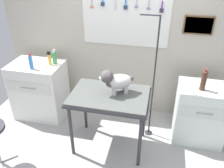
% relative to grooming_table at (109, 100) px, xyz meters
% --- Properties ---
extents(ground, '(4.40, 4.00, 0.04)m').
position_rel_grooming_table_xyz_m(ground, '(0.05, -0.31, -0.79)').
color(ground, '#A5A5A4').
extents(rear_wall_panel, '(4.00, 0.11, 2.30)m').
position_rel_grooming_table_xyz_m(rear_wall_panel, '(0.05, 0.97, 0.39)').
color(rear_wall_panel, '#BBB3A3').
rests_on(rear_wall_panel, ground).
extents(grooming_table, '(1.02, 0.68, 0.86)m').
position_rel_grooming_table_xyz_m(grooming_table, '(0.00, 0.00, 0.00)').
color(grooming_table, '#2D2D33').
rests_on(grooming_table, ground).
extents(grooming_arm, '(0.30, 0.11, 1.79)m').
position_rel_grooming_table_xyz_m(grooming_arm, '(0.52, 0.36, 0.07)').
color(grooming_arm, '#2D2D33').
rests_on(grooming_arm, ground).
extents(dog, '(0.44, 0.32, 0.33)m').
position_rel_grooming_table_xyz_m(dog, '(0.07, 0.06, 0.26)').
color(dog, silver).
rests_on(dog, grooming_table).
extents(counter_left, '(0.80, 0.58, 0.93)m').
position_rel_grooming_table_xyz_m(counter_left, '(-1.28, 0.46, -0.30)').
color(counter_left, silver).
rests_on(counter_left, ground).
extents(cabinet_right, '(0.68, 0.54, 0.87)m').
position_rel_grooming_table_xyz_m(cabinet_right, '(1.21, 0.44, -0.34)').
color(cabinet_right, silver).
rests_on(cabinet_right, ground).
extents(pump_bottle_white, '(0.05, 0.05, 0.21)m').
position_rel_grooming_table_xyz_m(pump_bottle_white, '(-1.04, 0.50, 0.25)').
color(pump_bottle_white, gold).
rests_on(pump_bottle_white, counter_left).
extents(detangler_spray, '(0.07, 0.07, 0.23)m').
position_rel_grooming_table_xyz_m(detangler_spray, '(-0.99, 0.55, 0.26)').
color(detangler_spray, '#459B58').
rests_on(detangler_spray, counter_left).
extents(shampoo_bottle, '(0.06, 0.06, 0.24)m').
position_rel_grooming_table_xyz_m(shampoo_bottle, '(-1.24, 0.31, 0.27)').
color(shampoo_bottle, '#3879C5').
rests_on(shampoo_bottle, counter_left).
extents(soda_bottle, '(0.07, 0.07, 0.30)m').
position_rel_grooming_table_xyz_m(soda_bottle, '(1.15, 0.36, 0.23)').
color(soda_bottle, '#46281C').
rests_on(soda_bottle, cabinet_right).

